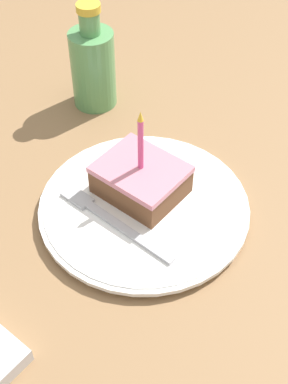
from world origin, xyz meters
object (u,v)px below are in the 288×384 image
(fork, at_px, (109,218))
(cake_slice, at_px, (143,177))
(bottle, at_px, (93,66))
(plate, at_px, (144,207))

(fork, bearing_deg, cake_slice, -179.97)
(fork, xyz_separation_m, bottle, (-0.20, -0.21, 0.05))
(plate, distance_m, bottle, 0.28)
(plate, xyz_separation_m, cake_slice, (-0.02, -0.02, 0.03))
(fork, bearing_deg, bottle, -133.72)
(cake_slice, relative_size, bottle, 0.78)
(plate, height_order, cake_slice, cake_slice)
(plate, distance_m, cake_slice, 0.04)
(fork, height_order, bottle, bottle)
(plate, relative_size, cake_slice, 2.08)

